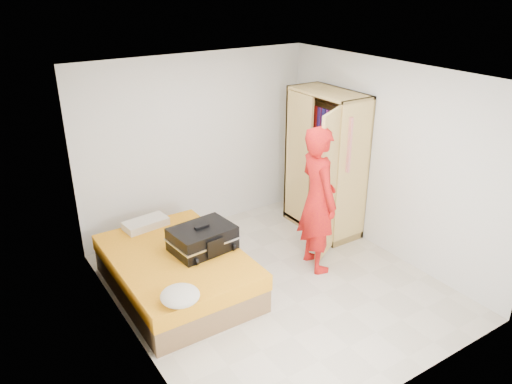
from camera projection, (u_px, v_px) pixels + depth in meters
room at (277, 190)px, 5.71m from camera, size 4.00×4.02×2.60m
bed at (177, 272)px, 6.06m from camera, size 1.42×2.02×0.50m
wardrobe at (325, 168)px, 7.20m from camera, size 1.11×1.46×2.10m
person at (318, 200)px, 6.28m from camera, size 0.59×0.78×1.92m
suitcase at (203, 239)px, 6.00m from camera, size 0.80×0.62×0.32m
round_cushion at (180, 296)px, 5.05m from camera, size 0.41×0.41×0.15m
pillow at (146, 223)px, 6.57m from camera, size 0.60×0.35×0.10m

